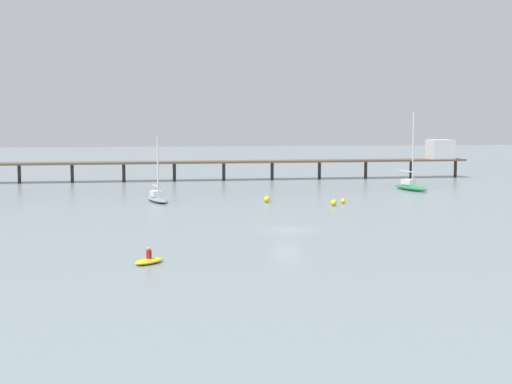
# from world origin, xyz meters

# --- Properties ---
(ground_plane) EXTENTS (400.00, 400.00, 0.00)m
(ground_plane) POSITION_xyz_m (0.00, 0.00, 0.00)
(ground_plane) COLOR gray
(pier) EXTENTS (79.06, 5.95, 6.18)m
(pier) POSITION_xyz_m (10.77, 53.97, 3.33)
(pier) COLOR brown
(pier) RESTS_ON ground_plane
(sailboat_green) EXTENTS (3.34, 6.94, 10.52)m
(sailboat_green) POSITION_xyz_m (23.12, 33.43, 0.71)
(sailboat_green) COLOR #287F4C
(sailboat_green) RESTS_ON ground_plane
(sailboat_gray) EXTENTS (3.14, 6.33, 7.43)m
(sailboat_gray) POSITION_xyz_m (-10.78, 24.20, 0.54)
(sailboat_gray) COLOR gray
(sailboat_gray) RESTS_ON ground_plane
(dinghy_yellow) EXTENTS (2.44, 2.41, 1.14)m
(dinghy_yellow) POSITION_xyz_m (-11.91, -13.67, 0.22)
(dinghy_yellow) COLOR yellow
(dinghy_yellow) RESTS_ON ground_plane
(mooring_buoy_near) EXTENTS (0.70, 0.70, 0.70)m
(mooring_buoy_near) POSITION_xyz_m (8.42, 17.15, 0.35)
(mooring_buoy_near) COLOR yellow
(mooring_buoy_near) RESTS_ON ground_plane
(mooring_buoy_outer) EXTENTS (0.56, 0.56, 0.56)m
(mooring_buoy_outer) POSITION_xyz_m (10.05, 19.28, 0.28)
(mooring_buoy_outer) COLOR yellow
(mooring_buoy_outer) RESTS_ON ground_plane
(mooring_buoy_far) EXTENTS (0.75, 0.75, 0.75)m
(mooring_buoy_far) POSITION_xyz_m (1.67, 21.58, 0.37)
(mooring_buoy_far) COLOR yellow
(mooring_buoy_far) RESTS_ON ground_plane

